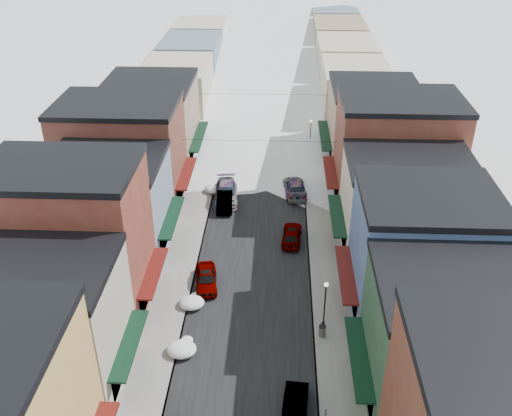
# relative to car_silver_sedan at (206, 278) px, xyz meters

# --- Properties ---
(road) EXTENTS (10.00, 160.00, 0.01)m
(road) POSITION_rel_car_silver_sedan_xyz_m (3.83, 36.86, -0.74)
(road) COLOR black
(road) RESTS_ON ground
(sidewalk_left) EXTENTS (3.20, 160.00, 0.15)m
(sidewalk_left) POSITION_rel_car_silver_sedan_xyz_m (-2.77, 36.86, -0.67)
(sidewalk_left) COLOR gray
(sidewalk_left) RESTS_ON ground
(sidewalk_right) EXTENTS (3.20, 160.00, 0.15)m
(sidewalk_right) POSITION_rel_car_silver_sedan_xyz_m (10.43, 36.86, -0.67)
(sidewalk_right) COLOR gray
(sidewalk_right) RESTS_ON ground
(curb_left) EXTENTS (0.10, 160.00, 0.15)m
(curb_left) POSITION_rel_car_silver_sedan_xyz_m (-1.22, 36.86, -0.67)
(curb_left) COLOR slate
(curb_left) RESTS_ON ground
(curb_right) EXTENTS (0.10, 160.00, 0.15)m
(curb_right) POSITION_rel_car_silver_sedan_xyz_m (8.88, 36.86, -0.67)
(curb_right) COLOR slate
(curb_right) RESTS_ON ground
(bldg_l_cream) EXTENTS (11.30, 8.20, 9.50)m
(bldg_l_cream) POSITION_rel_car_silver_sedan_xyz_m (-9.36, -10.64, 4.01)
(bldg_l_cream) COLOR #B8AB94
(bldg_l_cream) RESTS_ON ground
(bldg_l_brick_near) EXTENTS (12.30, 8.20, 12.50)m
(bldg_l_brick_near) POSITION_rel_car_silver_sedan_xyz_m (-9.87, -2.64, 5.51)
(bldg_l_brick_near) COLOR maroon
(bldg_l_brick_near) RESTS_ON ground
(bldg_l_grayblue) EXTENTS (11.30, 9.20, 9.00)m
(bldg_l_grayblue) POSITION_rel_car_silver_sedan_xyz_m (-9.36, 5.86, 3.76)
(bldg_l_grayblue) COLOR gray
(bldg_l_grayblue) RESTS_ON ground
(bldg_l_brick_far) EXTENTS (13.30, 9.20, 11.00)m
(bldg_l_brick_far) POSITION_rel_car_silver_sedan_xyz_m (-10.37, 14.86, 4.76)
(bldg_l_brick_far) COLOR brown
(bldg_l_brick_far) RESTS_ON ground
(bldg_l_tan) EXTENTS (11.30, 11.20, 10.00)m
(bldg_l_tan) POSITION_rel_car_silver_sedan_xyz_m (-9.37, 24.86, 4.26)
(bldg_l_tan) COLOR #91755F
(bldg_l_tan) RESTS_ON ground
(bldg_r_green) EXTENTS (11.30, 9.20, 9.50)m
(bldg_r_green) POSITION_rel_car_silver_sedan_xyz_m (17.02, -11.14, 4.01)
(bldg_r_green) COLOR #22462E
(bldg_r_green) RESTS_ON ground
(bldg_r_blue) EXTENTS (11.30, 9.20, 10.50)m
(bldg_r_blue) POSITION_rel_car_silver_sedan_xyz_m (17.02, -2.14, 4.51)
(bldg_r_blue) COLOR #3F5A8E
(bldg_r_blue) RESTS_ON ground
(bldg_r_cream) EXTENTS (12.30, 9.20, 9.00)m
(bldg_r_cream) POSITION_rel_car_silver_sedan_xyz_m (17.52, 6.86, 3.76)
(bldg_r_cream) COLOR beige
(bldg_r_cream) RESTS_ON ground
(bldg_r_brick_far) EXTENTS (13.30, 9.20, 11.50)m
(bldg_r_brick_far) POSITION_rel_car_silver_sedan_xyz_m (18.02, 15.86, 5.01)
(bldg_r_brick_far) COLOR maroon
(bldg_r_brick_far) RESTS_ON ground
(bldg_r_tan) EXTENTS (11.30, 11.20, 9.50)m
(bldg_r_tan) POSITION_rel_car_silver_sedan_xyz_m (17.02, 25.86, 4.01)
(bldg_r_tan) COLOR #A3816B
(bldg_r_tan) RESTS_ON ground
(distant_blocks) EXTENTS (34.00, 55.00, 8.00)m
(distant_blocks) POSITION_rel_car_silver_sedan_xyz_m (3.83, 59.86, 3.26)
(distant_blocks) COLOR gray
(distant_blocks) RESTS_ON ground
(overhead_cables) EXTENTS (16.40, 15.04, 0.04)m
(overhead_cables) POSITION_rel_car_silver_sedan_xyz_m (3.83, 24.36, 5.46)
(overhead_cables) COLOR black
(overhead_cables) RESTS_ON ground
(car_silver_sedan) EXTENTS (2.33, 4.56, 1.49)m
(car_silver_sedan) POSITION_rel_car_silver_sedan_xyz_m (0.00, 0.00, 0.00)
(car_silver_sedan) COLOR #919599
(car_silver_sedan) RESTS_ON ground
(car_dark_hatch) EXTENTS (1.91, 4.74, 1.53)m
(car_dark_hatch) POSITION_rel_car_silver_sedan_xyz_m (0.33, 13.49, 0.02)
(car_dark_hatch) COLOR black
(car_dark_hatch) RESTS_ON ground
(car_silver_wagon) EXTENTS (2.91, 6.12, 1.72)m
(car_silver_wagon) POSITION_rel_car_silver_sedan_xyz_m (0.33, 15.11, 0.12)
(car_silver_wagon) COLOR #9C9EA4
(car_silver_wagon) RESTS_ON ground
(car_green_sedan) EXTENTS (1.94, 4.58, 1.47)m
(car_green_sedan) POSITION_rel_car_silver_sedan_xyz_m (7.33, -13.27, -0.01)
(car_green_sedan) COLOR black
(car_green_sedan) RESTS_ON ground
(car_gray_suv) EXTENTS (2.15, 4.59, 1.52)m
(car_gray_suv) POSITION_rel_car_silver_sedan_xyz_m (7.33, 7.24, 0.02)
(car_gray_suv) COLOR #9EA0A6
(car_gray_suv) RESTS_ON ground
(car_black_sedan) EXTENTS (2.76, 5.72, 1.61)m
(car_black_sedan) POSITION_rel_car_silver_sedan_xyz_m (7.76, 16.74, 0.06)
(car_black_sedan) COLOR black
(car_black_sedan) RESTS_ON ground
(car_lane_silver) EXTENTS (1.87, 4.64, 1.58)m
(car_lane_silver) POSITION_rel_car_silver_sedan_xyz_m (1.90, 39.85, 0.05)
(car_lane_silver) COLOR #9B9DA2
(car_lane_silver) RESTS_ON ground
(car_lane_white) EXTENTS (2.57, 4.98, 1.34)m
(car_lane_white) POSITION_rel_car_silver_sedan_xyz_m (5.13, 37.31, -0.07)
(car_lane_white) COLOR white
(car_lane_white) RESTS_ON ground
(trash_can) EXTENTS (0.56, 0.56, 0.95)m
(trash_can) POSITION_rel_car_silver_sedan_xyz_m (9.48, -5.94, -0.11)
(trash_can) COLOR #5A5D5F
(trash_can) RESTS_ON sidewalk_right
(streetlamp_near) EXTENTS (0.33, 0.33, 3.98)m
(streetlamp_near) POSITION_rel_car_silver_sedan_xyz_m (9.66, -4.59, 1.92)
(streetlamp_near) COLOR black
(streetlamp_near) RESTS_ON sidewalk_right
(streetlamp_far) EXTENTS (0.33, 0.33, 3.95)m
(streetlamp_far) POSITION_rel_car_silver_sedan_xyz_m (9.85, 28.60, 1.90)
(streetlamp_far) COLOR black
(streetlamp_far) RESTS_ON sidewalk_right
(snow_pile_near) EXTENTS (2.20, 2.55, 0.93)m
(snow_pile_near) POSITION_rel_car_silver_sedan_xyz_m (-0.83, -8.04, -0.30)
(snow_pile_near) COLOR white
(snow_pile_near) RESTS_ON ground
(snow_pile_mid) EXTENTS (2.07, 2.47, 0.88)m
(snow_pile_mid) POSITION_rel_car_silver_sedan_xyz_m (-0.84, -2.75, -0.33)
(snow_pile_mid) COLOR white
(snow_pile_mid) RESTS_ON ground
(snow_pile_far) EXTENTS (2.24, 2.58, 0.95)m
(snow_pile_far) POSITION_rel_car_silver_sedan_xyz_m (-1.06, 16.69, -0.29)
(snow_pile_far) COLOR white
(snow_pile_far) RESTS_ON ground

